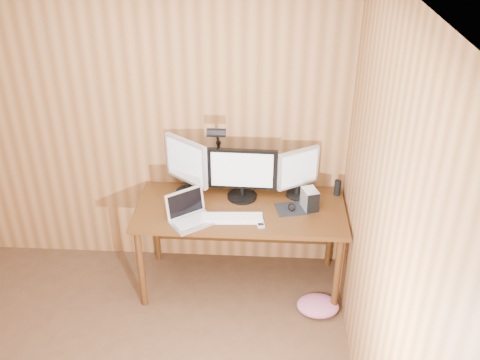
# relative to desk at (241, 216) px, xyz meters

# --- Properties ---
(room_shell) EXTENTS (4.00, 4.00, 4.00)m
(room_shell) POSITION_rel_desk_xyz_m (-0.93, -1.70, 0.62)
(room_shell) COLOR #4D301D
(room_shell) RESTS_ON ground
(desk) EXTENTS (1.60, 0.70, 0.75)m
(desk) POSITION_rel_desk_xyz_m (0.00, 0.00, 0.00)
(desk) COLOR #46260E
(desk) RESTS_ON floor
(monitor_center) EXTENTS (0.54, 0.23, 0.42)m
(monitor_center) POSITION_rel_desk_xyz_m (0.00, 0.07, 0.34)
(monitor_center) COLOR black
(monitor_center) RESTS_ON desk
(monitor_left) EXTENTS (0.35, 0.28, 0.47)m
(monitor_left) POSITION_rel_desk_xyz_m (-0.43, 0.12, 0.37)
(monitor_left) COLOR black
(monitor_left) RESTS_ON desk
(monitor_right) EXTENTS (0.32, 0.21, 0.40)m
(monitor_right) POSITION_rel_desk_xyz_m (0.44, 0.13, 0.34)
(monitor_right) COLOR black
(monitor_right) RESTS_ON desk
(laptop) EXTENTS (0.39, 0.37, 0.22)m
(laptop) POSITION_rel_desk_xyz_m (-0.36, -0.27, 0.18)
(laptop) COLOR silver
(laptop) RESTS_ON desk
(keyboard) EXTENTS (0.46, 0.16, 0.02)m
(keyboard) POSITION_rel_desk_xyz_m (-0.06, -0.24, 0.13)
(keyboard) COLOR white
(keyboard) RESTS_ON desk
(mousepad) EXTENTS (0.27, 0.24, 0.00)m
(mousepad) POSITION_rel_desk_xyz_m (0.39, -0.07, 0.12)
(mousepad) COLOR black
(mousepad) RESTS_ON desk
(mouse) EXTENTS (0.07, 0.11, 0.03)m
(mouse) POSITION_rel_desk_xyz_m (0.39, -0.07, 0.14)
(mouse) COLOR black
(mouse) RESTS_ON mousepad
(hard_drive) EXTENTS (0.14, 0.17, 0.16)m
(hard_drive) POSITION_rel_desk_xyz_m (0.52, -0.05, 0.20)
(hard_drive) COLOR silver
(hard_drive) RESTS_ON desk
(phone) EXTENTS (0.07, 0.11, 0.01)m
(phone) POSITION_rel_desk_xyz_m (0.16, -0.29, 0.13)
(phone) COLOR silver
(phone) RESTS_ON desk
(speaker) EXTENTS (0.05, 0.05, 0.13)m
(speaker) POSITION_rel_desk_xyz_m (0.75, 0.16, 0.18)
(speaker) COLOR black
(speaker) RESTS_ON desk
(desk_lamp) EXTENTS (0.14, 0.20, 0.62)m
(desk_lamp) POSITION_rel_desk_xyz_m (-0.19, 0.15, 0.50)
(desk_lamp) COLOR black
(desk_lamp) RESTS_ON desk
(fabric_pile) EXTENTS (0.40, 0.36, 0.10)m
(fabric_pile) POSITION_rel_desk_xyz_m (0.62, -0.36, -0.58)
(fabric_pile) COLOR #B8597A
(fabric_pile) RESTS_ON floor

